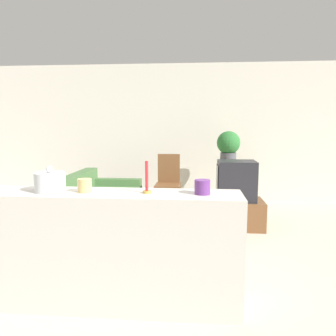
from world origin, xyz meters
name	(u,v)px	position (x,y,z in m)	size (l,w,h in m)	color
ground_plane	(115,272)	(0.00, 0.00, 0.00)	(14.00, 14.00, 0.00)	beige
wall_back	(155,133)	(0.00, 3.43, 1.35)	(9.00, 0.06, 2.70)	beige
couch	(98,206)	(-0.67, 1.62, 0.27)	(1.00, 1.74, 0.75)	#476B3D
tv_stand	(236,214)	(1.42, 1.64, 0.21)	(0.80, 0.56, 0.41)	brown
television	(236,181)	(1.41, 1.64, 0.70)	(0.56, 0.45, 0.58)	#232328
wooden_chair	(168,180)	(0.33, 2.55, 0.54)	(0.44, 0.44, 0.99)	brown
plant_stand	(228,185)	(1.40, 2.77, 0.43)	(0.18, 0.18, 0.86)	brown
potted_plant	(228,145)	(1.40, 2.77, 1.15)	(0.42, 0.42, 0.54)	#4C4C51
foreground_counter	(96,249)	(0.00, -0.59, 0.48)	(2.40, 0.44, 0.96)	beige
decorative_bowl	(50,182)	(-0.37, -0.59, 1.04)	(0.25, 0.25, 0.21)	silver
candle_jar	(85,185)	(-0.08, -0.59, 1.02)	(0.11, 0.11, 0.11)	tan
candlestick	(147,183)	(0.44, -0.59, 1.05)	(0.07, 0.07, 0.26)	#B7933D
coffee_tin	(202,187)	(0.88, -0.59, 1.02)	(0.12, 0.12, 0.11)	#66337F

